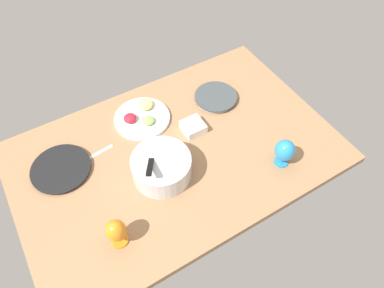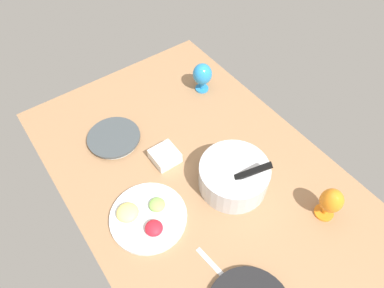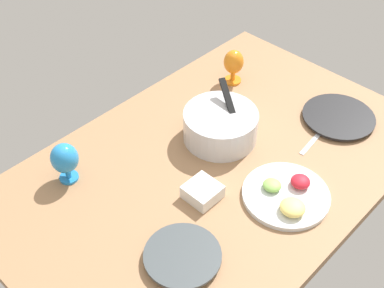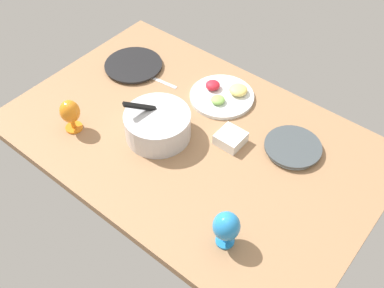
{
  "view_description": "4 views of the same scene",
  "coord_description": "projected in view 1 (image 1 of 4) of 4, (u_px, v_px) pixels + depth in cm",
  "views": [
    {
      "loc": [
        47.88,
        96.11,
        145.83
      ],
      "look_at": [
        -6.94,
        4.47,
        6.59
      ],
      "focal_mm": 33.45,
      "sensor_mm": 36.0,
      "label": 1
    },
    {
      "loc": [
        63.22,
        -49.25,
        123.07
      ],
      "look_at": [
        -10.7,
        4.05,
        6.59
      ],
      "focal_mm": 32.1,
      "sensor_mm": 36.0,
      "label": 2
    },
    {
      "loc": [
        -99.85,
        -84.54,
        131.78
      ],
      "look_at": [
        -3.23,
        8.57,
        6.59
      ],
      "focal_mm": 47.37,
      "sensor_mm": 36.0,
      "label": 3
    },
    {
      "loc": [
        -84.65,
        104.36,
        142.52
      ],
      "look_at": [
        -6.48,
        8.13,
        6.59
      ],
      "focal_mm": 42.42,
      "sensor_mm": 36.0,
      "label": 4
    }
  ],
  "objects": [
    {
      "name": "dinner_plate_right",
      "position": [
        61.0,
        169.0,
        1.73
      ],
      "size": [
        28.95,
        28.95,
        1.96
      ],
      "color": "#4C4C51",
      "rests_on": "ground_plane"
    },
    {
      "name": "square_bowl_white",
      "position": [
        193.0,
        127.0,
        1.87
      ],
      "size": [
        11.03,
        11.03,
        5.1
      ],
      "color": "white",
      "rests_on": "ground_plane"
    },
    {
      "name": "fruit_platter",
      "position": [
        142.0,
        117.0,
        1.93
      ],
      "size": [
        30.08,
        30.08,
        5.55
      ],
      "color": "silver",
      "rests_on": "ground_plane"
    },
    {
      "name": "ground_plane",
      "position": [
        176.0,
        154.0,
        1.82
      ],
      "size": [
        160.0,
        104.0,
        4.0
      ],
      "primitive_type": "cube",
      "color": "#99704C"
    },
    {
      "name": "fork_by_right_plate",
      "position": [
        97.0,
        154.0,
        1.8
      ],
      "size": [
        18.09,
        3.81,
        0.6
      ],
      "primitive_type": "cube",
      "rotation": [
        0.0,
        0.0,
        0.11
      ],
      "color": "silver",
      "rests_on": "ground_plane"
    },
    {
      "name": "hurricane_glass_orange",
      "position": [
        116.0,
        231.0,
        1.45
      ],
      "size": [
        8.62,
        8.62,
        15.48
      ],
      "color": "orange",
      "rests_on": "ground_plane"
    },
    {
      "name": "hurricane_glass_blue",
      "position": [
        285.0,
        151.0,
        1.69
      ],
      "size": [
        9.68,
        9.68,
        15.64
      ],
      "color": "#2784CD",
      "rests_on": "ground_plane"
    },
    {
      "name": "mixing_bowl",
      "position": [
        161.0,
        166.0,
        1.68
      ],
      "size": [
        28.31,
        28.31,
        18.93
      ],
      "color": "silver",
      "rests_on": "ground_plane"
    },
    {
      "name": "dinner_plate_left",
      "position": [
        216.0,
        97.0,
        2.02
      ],
      "size": [
        24.03,
        24.03,
        2.76
      ],
      "color": "silver",
      "rests_on": "ground_plane"
    }
  ]
}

